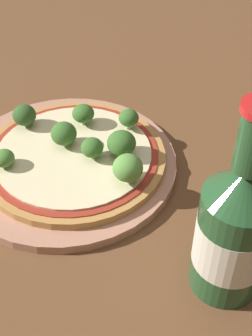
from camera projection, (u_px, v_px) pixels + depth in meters
name	position (u px, v px, depth m)	size (l,w,h in m)	color
ground_plane	(60.00, 170.00, 0.60)	(3.00, 3.00, 0.00)	brown
plate	(67.00, 164.00, 0.60)	(0.28, 0.28, 0.01)	tan
pizza	(74.00, 156.00, 0.59)	(0.23, 0.23, 0.01)	#B77F42
broccoli_floret_0	(92.00, 148.00, 0.57)	(0.03, 0.03, 0.03)	#89A866
broccoli_floret_1	(122.00, 143.00, 0.57)	(0.04, 0.04, 0.03)	#89A866
broccoli_floret_2	(62.00, 133.00, 0.59)	(0.03, 0.03, 0.03)	#89A866
broccoli_floret_3	(129.00, 118.00, 0.61)	(0.03, 0.03, 0.03)	#89A866
broccoli_floret_4	(4.00, 158.00, 0.56)	(0.03, 0.03, 0.02)	#89A866
broccoli_floret_5	(128.00, 168.00, 0.53)	(0.04, 0.04, 0.04)	#89A866
broccoli_floret_6	(83.00, 114.00, 0.62)	(0.03, 0.03, 0.03)	#89A866
broccoli_floret_7	(24.00, 115.00, 0.62)	(0.03, 0.03, 0.03)	#89A866
beer_bottle	(235.00, 229.00, 0.42)	(0.07, 0.07, 0.21)	#234C28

